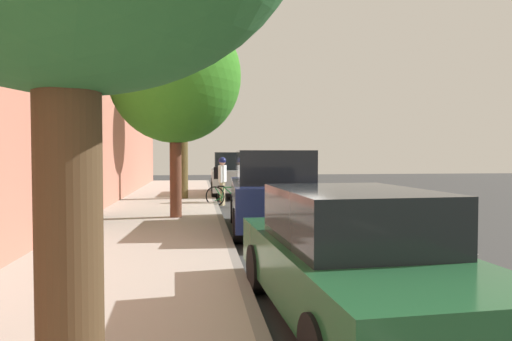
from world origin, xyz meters
TOP-DOWN VIEW (x-y plane):
  - ground at (0.00, 0.00)m, footprint 57.87×57.87m
  - sidewalk at (3.80, 0.00)m, footprint 3.57×36.17m
  - curb_edge at (1.94, 0.00)m, footprint 0.16×36.17m
  - lane_stripe_centre at (-2.64, -0.19)m, footprint 0.14×35.80m
  - lane_stripe_bike_edge at (0.47, 0.00)m, footprint 0.12×36.17m
  - building_facade at (5.84, 0.00)m, footprint 0.50×36.17m
  - parked_suv_silver_nearest at (0.99, -7.55)m, footprint 2.04×4.74m
  - parked_suv_dark_blue_second at (0.77, 2.03)m, footprint 2.17×4.80m
  - parked_sedan_green_mid at (0.87, 8.23)m, footprint 2.02×4.49m
  - bicycle_at_curb at (1.47, -3.33)m, footprint 1.66×0.74m
  - cyclist_with_backpack at (1.70, -3.79)m, footprint 0.49×0.60m
  - street_tree_near_cyclist at (3.19, -5.37)m, footprint 2.71×2.71m
  - street_tree_mid_block at (3.19, 0.13)m, footprint 3.69×3.69m

SIDE VIEW (x-z plane):
  - ground at x=0.00m, z-range 0.00..0.00m
  - lane_stripe_centre at x=-2.64m, z-range 0.00..0.01m
  - lane_stripe_bike_edge at x=0.47m, z-range 0.00..0.01m
  - sidewalk at x=3.80m, z-range 0.00..0.14m
  - curb_edge at x=1.94m, z-range 0.00..0.14m
  - bicycle_at_curb at x=1.47m, z-range -0.01..0.79m
  - parked_sedan_green_mid at x=0.87m, z-range -0.01..1.51m
  - parked_suv_silver_nearest at x=0.99m, z-range 0.03..2.02m
  - parked_suv_dark_blue_second at x=0.77m, z-range 0.03..2.02m
  - cyclist_with_backpack at x=1.70m, z-range 0.21..2.01m
  - building_facade at x=5.84m, z-range 0.00..5.79m
  - street_tree_mid_block at x=3.19m, z-range 1.16..7.01m
  - street_tree_near_cyclist at x=3.19m, z-range 1.61..7.04m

